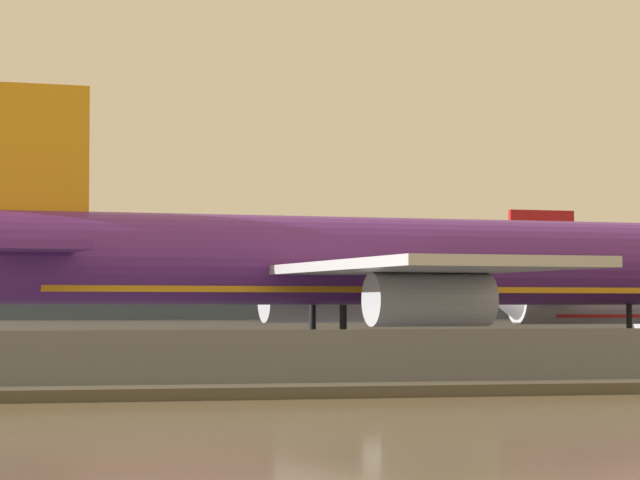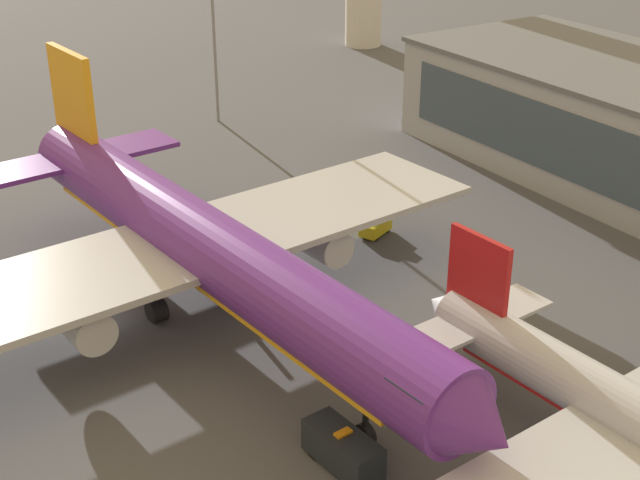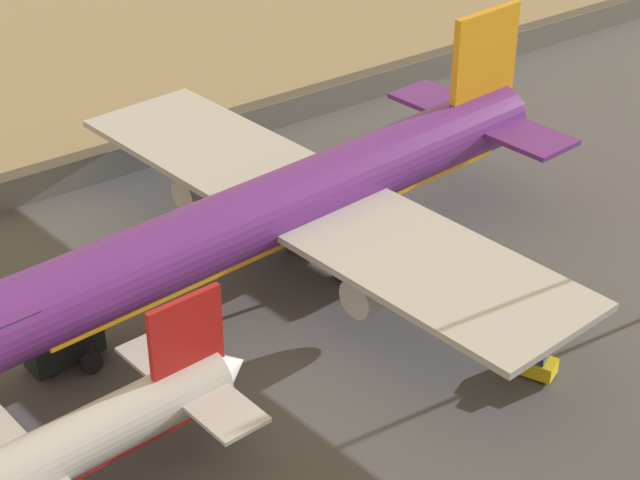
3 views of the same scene
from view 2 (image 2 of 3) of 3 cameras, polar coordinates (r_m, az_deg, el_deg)
name	(u,v)px [view 2 (image 2 of 3)]	position (r m, az deg, el deg)	size (l,w,h in m)	color
ground_plane	(101,321)	(68.36, -13.86, -5.07)	(500.00, 500.00, 0.00)	#4C4C51
cargo_jet_purple	(203,246)	(63.83, -7.47, -0.41)	(55.53, 47.81, 16.41)	#602889
baggage_tug	(376,226)	(79.47, 3.59, 0.90)	(2.74, 3.57, 1.80)	yellow
ops_van	(341,447)	(52.45, 1.38, -13.13)	(5.38, 2.60, 2.48)	#1E2328
apron_light_mast_apron_east	(213,19)	(107.06, -6.85, 13.88)	(3.20, 0.40, 22.19)	gray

